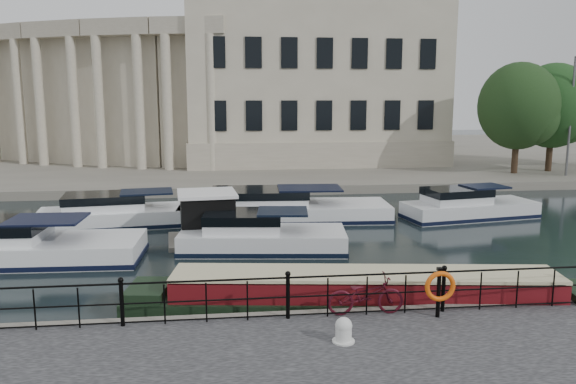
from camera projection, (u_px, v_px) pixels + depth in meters
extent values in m
plane|color=black|center=(279.00, 306.00, 16.25)|extent=(160.00, 160.00, 0.00)
cube|color=#6B665B|center=(239.00, 155.00, 54.37)|extent=(120.00, 42.00, 0.55)
cylinder|color=black|center=(122.00, 304.00, 13.40)|extent=(0.10, 0.10, 1.10)
sphere|color=black|center=(121.00, 280.00, 13.30)|extent=(0.14, 0.14, 0.14)
cylinder|color=black|center=(288.00, 297.00, 13.86)|extent=(0.10, 0.10, 1.10)
sphere|color=black|center=(288.00, 274.00, 13.75)|extent=(0.14, 0.14, 0.14)
cylinder|color=black|center=(443.00, 291.00, 14.31)|extent=(0.10, 0.10, 1.10)
sphere|color=black|center=(444.00, 268.00, 14.21)|extent=(0.14, 0.14, 0.14)
cylinder|color=black|center=(288.00, 278.00, 13.77)|extent=(24.00, 0.05, 0.05)
cylinder|color=black|center=(288.00, 297.00, 13.86)|extent=(24.00, 0.04, 0.04)
cylinder|color=black|center=(288.00, 315.00, 13.94)|extent=(24.00, 0.04, 0.04)
cube|color=#ADA38C|center=(310.00, 77.00, 47.95)|extent=(20.00, 14.00, 14.00)
cube|color=#9E937F|center=(309.00, 147.00, 48.97)|extent=(20.30, 14.30, 2.00)
cube|color=#ADA38C|center=(198.00, 95.00, 43.24)|extent=(5.73, 4.06, 11.00)
cube|color=#9E937F|center=(189.00, 26.00, 40.45)|extent=(5.62, 2.73, 1.20)
cylinder|color=#ADA38C|center=(211.00, 103.00, 40.66)|extent=(0.70, 0.70, 9.80)
cylinder|color=#ADA38C|center=(167.00, 103.00, 40.99)|extent=(0.70, 0.70, 9.80)
cube|color=#ADA38C|center=(135.00, 95.00, 44.06)|extent=(5.90, 4.56, 11.00)
cube|color=#9E937F|center=(119.00, 27.00, 41.31)|extent=(5.62, 3.30, 1.20)
cylinder|color=#ADA38C|center=(139.00, 103.00, 41.34)|extent=(0.70, 0.70, 9.80)
cylinder|color=#ADA38C|center=(99.00, 103.00, 42.05)|extent=(0.70, 0.70, 9.80)
cube|color=#ADA38C|center=(79.00, 95.00, 45.48)|extent=(5.99, 4.99, 11.00)
cube|color=#9E937F|center=(57.00, 30.00, 42.79)|extent=(5.55, 3.83, 1.20)
cylinder|color=#ADA38C|center=(74.00, 103.00, 42.65)|extent=(0.70, 0.70, 9.80)
cylinder|color=#ADA38C|center=(40.00, 103.00, 43.74)|extent=(0.70, 0.70, 9.80)
cube|color=#ADA38C|center=(32.00, 95.00, 47.47)|extent=(5.99, 5.36, 11.00)
cube|color=#9E937F|center=(6.00, 33.00, 44.87)|extent=(5.40, 4.29, 1.20)
cylinder|color=#ADA38C|center=(19.00, 103.00, 44.58)|extent=(0.70, 0.70, 9.80)
cylinder|color=#59595B|center=(571.00, 117.00, 38.05)|extent=(0.16, 0.16, 8.00)
imported|color=#410B16|center=(366.00, 295.00, 14.12)|extent=(1.95, 0.69, 1.02)
cylinder|color=silver|center=(344.00, 334.00, 12.59)|extent=(0.36, 0.36, 0.38)
sphere|color=silver|center=(344.00, 326.00, 12.55)|extent=(0.38, 0.38, 0.38)
cylinder|color=silver|center=(343.00, 341.00, 12.62)|extent=(0.51, 0.51, 0.04)
cylinder|color=black|center=(439.00, 293.00, 13.93)|extent=(0.10, 0.10, 1.24)
cube|color=black|center=(440.00, 269.00, 13.83)|extent=(0.12, 0.12, 0.08)
torus|color=#EF580C|center=(440.00, 286.00, 13.82)|extent=(0.79, 0.12, 0.79)
cube|color=black|center=(364.00, 310.00, 15.70)|extent=(13.46, 3.52, 0.80)
cube|color=#5E0D12|center=(365.00, 287.00, 15.59)|extent=(10.78, 2.91, 0.62)
cube|color=beige|center=(365.00, 274.00, 15.52)|extent=(10.79, 2.96, 0.09)
cube|color=#6B665B|center=(208.00, 241.00, 23.32)|extent=(3.44, 2.95, 0.27)
cube|color=black|center=(207.00, 216.00, 23.15)|extent=(2.32, 2.32, 1.92)
cube|color=white|center=(207.00, 193.00, 22.98)|extent=(2.56, 2.56, 0.13)
cube|color=white|center=(19.00, 256.00, 20.61)|extent=(8.91, 3.33, 1.20)
cube|color=black|center=(19.00, 258.00, 20.62)|extent=(9.00, 3.37, 0.18)
cube|color=black|center=(46.00, 219.00, 20.46)|extent=(2.72, 2.20, 0.08)
cube|color=white|center=(263.00, 245.00, 22.10)|extent=(6.70, 3.31, 1.20)
cube|color=black|center=(263.00, 247.00, 22.12)|extent=(6.76, 3.34, 0.18)
cube|color=white|center=(243.00, 224.00, 21.96)|extent=(3.12, 2.44, 0.90)
cube|color=black|center=(283.00, 211.00, 21.88)|extent=(2.13, 2.02, 0.08)
cube|color=white|center=(127.00, 221.00, 26.35)|extent=(8.15, 3.55, 1.20)
cube|color=black|center=(127.00, 222.00, 26.36)|extent=(8.23, 3.58, 0.18)
cube|color=white|center=(105.00, 204.00, 25.98)|extent=(3.79, 2.55, 0.90)
cube|color=black|center=(147.00, 192.00, 26.34)|extent=(2.57, 2.09, 0.08)
cube|color=white|center=(285.00, 215.00, 27.53)|extent=(10.33, 3.60, 1.20)
cube|color=black|center=(285.00, 217.00, 27.54)|extent=(10.43, 3.63, 0.18)
cube|color=white|center=(260.00, 199.00, 27.31)|extent=(4.71, 2.74, 0.90)
cube|color=black|center=(309.00, 188.00, 27.37)|extent=(3.17, 2.29, 0.08)
cube|color=silver|center=(469.00, 214.00, 27.92)|extent=(6.89, 3.41, 1.20)
cube|color=black|center=(469.00, 215.00, 27.93)|extent=(6.96, 3.44, 0.18)
cube|color=silver|center=(456.00, 198.00, 27.55)|extent=(3.24, 2.38, 0.90)
cube|color=black|center=(485.00, 186.00, 27.91)|extent=(2.22, 1.94, 0.08)
cylinder|color=black|center=(515.00, 155.00, 39.77)|extent=(0.44, 0.44, 2.55)
ellipsoid|color=#163310|center=(518.00, 106.00, 39.18)|extent=(5.53, 5.53, 6.11)
sphere|color=#163310|center=(529.00, 117.00, 38.98)|extent=(4.07, 4.07, 4.07)
cylinder|color=black|center=(549.00, 154.00, 40.88)|extent=(0.44, 0.44, 2.55)
ellipsoid|color=#153B13|center=(553.00, 106.00, 40.29)|extent=(5.53, 5.53, 6.11)
sphere|color=#153B13|center=(563.00, 116.00, 40.09)|extent=(4.08, 4.08, 4.08)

